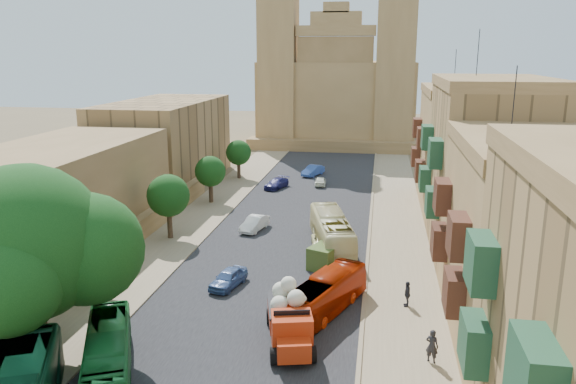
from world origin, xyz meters
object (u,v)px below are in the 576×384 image
(olive_pickup, at_px, (330,254))
(bus_red_east, at_px, (323,296))
(church, at_px, (338,88))
(car_blue_a, at_px, (228,278))
(pedestrian_a, at_px, (432,346))
(car_dkblue, at_px, (277,183))
(red_truck, at_px, (290,316))
(bus_green_north, at_px, (108,356))
(street_tree_b, at_px, (168,196))
(car_white_a, at_px, (255,223))
(ficus_tree, at_px, (29,248))
(street_tree_d, at_px, (238,153))
(car_white_b, at_px, (320,181))
(car_cream, at_px, (323,241))
(street_tree_a, at_px, (101,255))
(bus_cream_east, at_px, (332,232))
(car_blue_b, at_px, (313,170))
(street_tree_c, at_px, (210,172))
(pedestrian_c, at_px, (407,294))

(olive_pickup, xyz_separation_m, bus_red_east, (0.33, -8.34, 0.36))
(church, relative_size, car_blue_a, 10.05)
(olive_pickup, height_order, pedestrian_a, pedestrian_a)
(church, distance_m, car_dkblue, 36.60)
(red_truck, relative_size, bus_green_north, 0.73)
(street_tree_b, distance_m, car_white_a, 8.11)
(ficus_tree, bearing_deg, street_tree_d, 90.77)
(car_dkblue, height_order, car_white_b, car_dkblue)
(car_cream, bearing_deg, street_tree_a, 32.98)
(church, xyz_separation_m, bus_red_east, (4.57, -66.95, -8.32))
(church, bearing_deg, car_white_b, -88.78)
(bus_red_east, relative_size, pedestrian_a, 4.70)
(pedestrian_a, bearing_deg, olive_pickup, -39.35)
(bus_green_north, height_order, bus_cream_east, bus_cream_east)
(car_dkblue, bearing_deg, car_blue_a, -67.95)
(church, bearing_deg, bus_red_east, -86.09)
(church, distance_m, pedestrian_a, 72.83)
(car_blue_a, distance_m, car_dkblue, 28.73)
(car_blue_a, height_order, car_blue_b, car_blue_b)
(street_tree_a, bearing_deg, car_cream, 41.73)
(street_tree_a, height_order, pedestrian_a, street_tree_a)
(church, height_order, car_blue_a, church)
(street_tree_b, bearing_deg, car_cream, -0.79)
(street_tree_c, relative_size, car_white_b, 1.57)
(street_tree_d, bearing_deg, pedestrian_a, -63.19)
(street_tree_d, relative_size, car_blue_b, 1.20)
(bus_red_east, bearing_deg, ficus_tree, 50.65)
(bus_green_north, height_order, car_dkblue, bus_green_north)
(church, bearing_deg, olive_pickup, -85.86)
(church, relative_size, pedestrian_a, 19.87)
(pedestrian_c, bearing_deg, car_cream, -149.83)
(church, bearing_deg, pedestrian_c, -81.53)
(olive_pickup, relative_size, car_cream, 1.18)
(church, relative_size, olive_pickup, 8.00)
(olive_pickup, height_order, car_cream, olive_pickup)
(street_tree_d, bearing_deg, ficus_tree, -89.23)
(olive_pickup, height_order, pedestrian_c, olive_pickup)
(car_blue_a, bearing_deg, pedestrian_a, -16.36)
(street_tree_a, height_order, olive_pickup, street_tree_a)
(street_tree_d, xyz_separation_m, car_white_a, (6.74, -20.75, -2.64))
(car_cream, bearing_deg, car_blue_b, -90.16)
(car_white_a, xyz_separation_m, car_dkblue, (-1.00, 16.12, -0.05))
(ficus_tree, height_order, car_cream, ficus_tree)
(ficus_tree, xyz_separation_m, street_tree_d, (-0.59, 43.99, -2.88))
(street_tree_b, relative_size, car_white_a, 1.45)
(ficus_tree, relative_size, pedestrian_a, 5.70)
(street_tree_a, bearing_deg, red_truck, -17.20)
(street_tree_b, relative_size, pedestrian_c, 3.37)
(bus_red_east, bearing_deg, car_white_b, -61.55)
(street_tree_a, bearing_deg, car_blue_b, 76.83)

